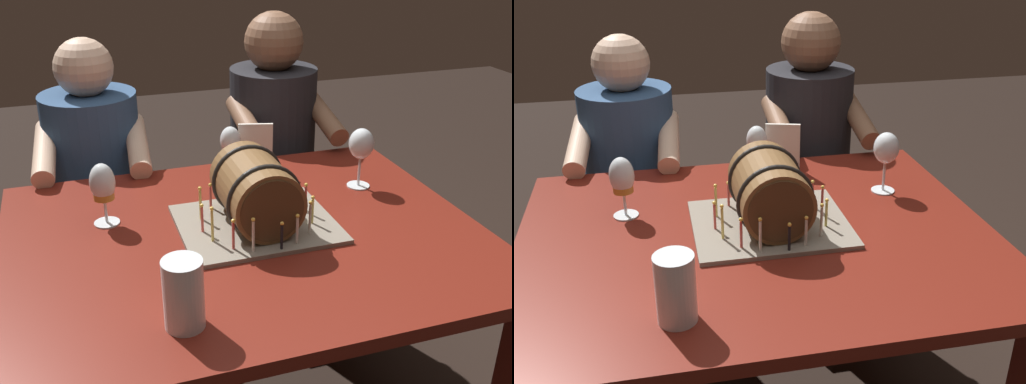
# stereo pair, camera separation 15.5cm
# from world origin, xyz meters

# --- Properties ---
(dining_table) EXTENTS (1.24, 0.98, 0.73)m
(dining_table) POSITION_xyz_m (0.00, 0.00, 0.62)
(dining_table) COLOR maroon
(dining_table) RESTS_ON ground
(barrel_cake) EXTENTS (0.41, 0.34, 0.21)m
(barrel_cake) POSITION_xyz_m (0.04, 0.03, 0.82)
(barrel_cake) COLOR gray
(barrel_cake) RESTS_ON dining_table
(wine_glass_empty) EXTENTS (0.08, 0.08, 0.19)m
(wine_glass_empty) POSITION_xyz_m (0.42, 0.18, 0.86)
(wine_glass_empty) COLOR white
(wine_glass_empty) RESTS_ON dining_table
(wine_glass_amber) EXTENTS (0.07, 0.07, 0.17)m
(wine_glass_amber) POSITION_xyz_m (-0.34, 0.17, 0.84)
(wine_glass_amber) COLOR white
(wine_glass_amber) RESTS_ON dining_table
(wine_glass_white) EXTENTS (0.07, 0.07, 0.16)m
(wine_glass_white) POSITION_xyz_m (0.07, 0.38, 0.83)
(wine_glass_white) COLOR white
(wine_glass_white) RESTS_ON dining_table
(beer_pint) EXTENTS (0.08, 0.08, 0.15)m
(beer_pint) POSITION_xyz_m (-0.23, -0.33, 0.80)
(beer_pint) COLOR white
(beer_pint) RESTS_ON dining_table
(menu_card) EXTENTS (0.11, 0.05, 0.16)m
(menu_card) POSITION_xyz_m (0.16, 0.40, 0.81)
(menu_card) COLOR silver
(menu_card) RESTS_ON dining_table
(person_seated_left) EXTENTS (0.38, 0.48, 1.12)m
(person_seated_left) POSITION_xyz_m (-0.33, 0.72, 0.51)
(person_seated_left) COLOR #1B2D46
(person_seated_left) RESTS_ON ground
(person_seated_right) EXTENTS (0.36, 0.45, 1.18)m
(person_seated_right) POSITION_xyz_m (0.33, 0.72, 0.54)
(person_seated_right) COLOR black
(person_seated_right) RESTS_ON ground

